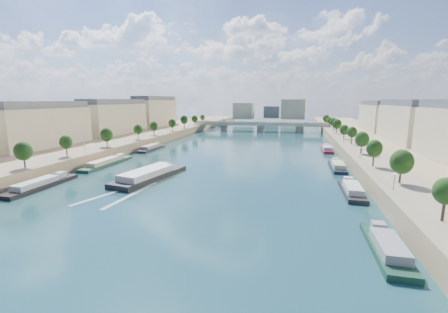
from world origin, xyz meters
The scene contains 17 objects.
ground centered at (0.00, 100.00, 0.00)m, with size 700.00×700.00×0.00m, color #0C3538.
quay_left centered at (-72.00, 100.00, 2.50)m, with size 44.00×520.00×5.00m, color #9E8460.
quay_right centered at (72.00, 100.00, 2.50)m, with size 44.00×520.00×5.00m, color #9E8460.
pave_left centered at (-57.00, 100.00, 5.05)m, with size 14.00×520.00×0.10m, color gray.
pave_right centered at (57.00, 100.00, 5.05)m, with size 14.00×520.00×0.10m, color gray.
trees_left centered at (-55.00, 102.00, 10.48)m, with size 4.80×268.80×8.26m.
trees_right centered at (55.00, 110.00, 10.48)m, with size 4.80×268.80×8.26m.
lamps_left centered at (-52.50, 90.00, 7.78)m, with size 0.36×200.36×4.28m.
lamps_right centered at (52.50, 105.00, 7.78)m, with size 0.36×200.36×4.28m.
buildings_left centered at (-85.00, 112.00, 16.45)m, with size 16.00×226.00×23.20m.
buildings_right centered at (85.00, 112.00, 16.45)m, with size 16.00×226.00×23.20m.
skyline centered at (3.19, 319.52, 14.66)m, with size 79.00×42.00×22.00m.
bridge centered at (0.00, 223.03, 5.08)m, with size 112.00×12.00×8.15m.
tour_barge centered at (-18.26, 57.93, 1.26)m, with size 14.79×32.62×4.27m.
wake centered at (-18.26, 41.42, 0.02)m, with size 12.45×26.02×0.04m.
moored_barges_left centered at (-45.50, 43.78, 0.84)m, with size 5.00×162.15×3.60m.
moored_barges_right centered at (45.50, 55.01, 0.84)m, with size 5.00×166.32×3.60m.
Camera 1 is at (29.16, -31.45, 26.24)m, focal length 24.00 mm.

